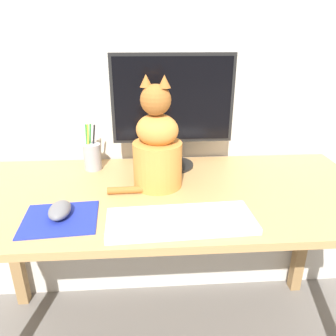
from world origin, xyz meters
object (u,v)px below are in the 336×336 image
object	(u,v)px
computer_mouse_left	(60,210)
pen_cup	(92,156)
keyboard	(181,220)
cat	(157,147)
monitor	(173,107)

from	to	relation	value
computer_mouse_left	pen_cup	bearing A→B (deg)	82.77
keyboard	pen_cup	bearing A→B (deg)	123.15
cat	computer_mouse_left	bearing A→B (deg)	-128.29
monitor	pen_cup	bearing A→B (deg)	-178.68
computer_mouse_left	monitor	bearing A→B (deg)	45.54
computer_mouse_left	pen_cup	world-z (taller)	pen_cup
monitor	computer_mouse_left	size ratio (longest dim) A/B	4.35
computer_mouse_left	cat	distance (m)	0.38
keyboard	pen_cup	distance (m)	0.53
monitor	keyboard	xyz separation A→B (m)	(-0.01, -0.43, -0.23)
computer_mouse_left	pen_cup	size ratio (longest dim) A/B	0.59
monitor	keyboard	world-z (taller)	monitor
keyboard	computer_mouse_left	world-z (taller)	computer_mouse_left
keyboard	pen_cup	size ratio (longest dim) A/B	2.37
pen_cup	computer_mouse_left	bearing A→B (deg)	-97.23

